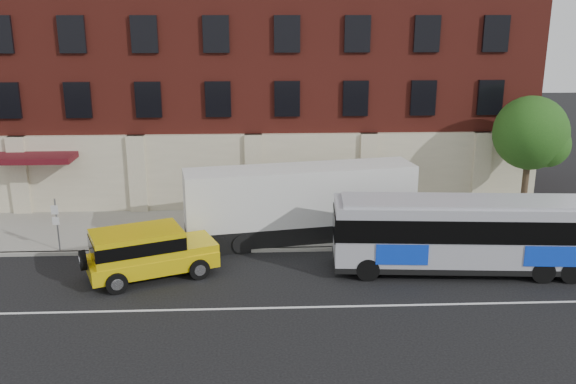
{
  "coord_description": "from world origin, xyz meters",
  "views": [
    {
      "loc": [
        0.35,
        -19.81,
        10.26
      ],
      "look_at": [
        1.5,
        5.5,
        2.88
      ],
      "focal_mm": 38.91,
      "sensor_mm": 36.0,
      "label": 1
    }
  ],
  "objects_px": {
    "yellow_suv": "(146,250)",
    "shipping_container": "(301,205)",
    "street_tree": "(531,136)",
    "sign_pole": "(57,222)",
    "city_bus": "(472,232)"
  },
  "relations": [
    {
      "from": "yellow_suv",
      "to": "shipping_container",
      "type": "relative_size",
      "value": 0.5
    },
    {
      "from": "shipping_container",
      "to": "yellow_suv",
      "type": "bearing_deg",
      "value": -148.58
    },
    {
      "from": "sign_pole",
      "to": "yellow_suv",
      "type": "distance_m",
      "value": 5.07
    },
    {
      "from": "city_bus",
      "to": "shipping_container",
      "type": "bearing_deg",
      "value": 149.8
    },
    {
      "from": "sign_pole",
      "to": "shipping_container",
      "type": "relative_size",
      "value": 0.23
    },
    {
      "from": "yellow_suv",
      "to": "city_bus",
      "type": "bearing_deg",
      "value": 0.06
    },
    {
      "from": "sign_pole",
      "to": "city_bus",
      "type": "bearing_deg",
      "value": -8.84
    },
    {
      "from": "city_bus",
      "to": "yellow_suv",
      "type": "relative_size",
      "value": 2.09
    },
    {
      "from": "street_tree",
      "to": "city_bus",
      "type": "distance_m",
      "value": 8.12
    },
    {
      "from": "street_tree",
      "to": "yellow_suv",
      "type": "distance_m",
      "value": 19.05
    },
    {
      "from": "sign_pole",
      "to": "shipping_container",
      "type": "height_order",
      "value": "shipping_container"
    },
    {
      "from": "yellow_suv",
      "to": "shipping_container",
      "type": "xyz_separation_m",
      "value": [
        6.39,
        3.9,
        0.57
      ]
    },
    {
      "from": "yellow_suv",
      "to": "shipping_container",
      "type": "distance_m",
      "value": 7.51
    },
    {
      "from": "street_tree",
      "to": "yellow_suv",
      "type": "relative_size",
      "value": 1.15
    },
    {
      "from": "sign_pole",
      "to": "city_bus",
      "type": "relative_size",
      "value": 0.22
    }
  ]
}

